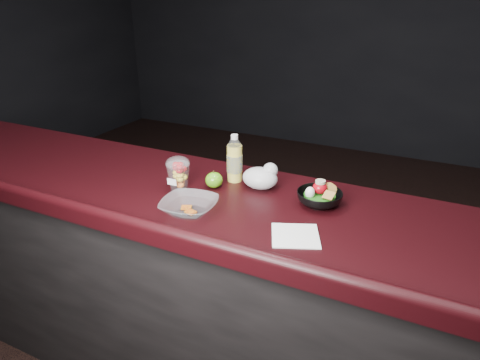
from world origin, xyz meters
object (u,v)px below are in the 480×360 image
at_px(fruit_cup, 178,173).
at_px(snack_bowl, 319,197).
at_px(takeout_bowl, 189,206).
at_px(lemonade_bottle, 235,162).
at_px(green_apple, 214,180).

xyz_separation_m(fruit_cup, snack_bowl, (0.58, 0.11, -0.04)).
distance_m(snack_bowl, takeout_bowl, 0.50).
height_order(lemonade_bottle, snack_bowl, lemonade_bottle).
xyz_separation_m(lemonade_bottle, takeout_bowl, (-0.02, -0.34, -0.06)).
xyz_separation_m(lemonade_bottle, fruit_cup, (-0.17, -0.18, -0.02)).
distance_m(green_apple, snack_bowl, 0.45).
height_order(green_apple, takeout_bowl, green_apple).
distance_m(fruit_cup, snack_bowl, 0.59).
height_order(lemonade_bottle, takeout_bowl, lemonade_bottle).
bearing_deg(snack_bowl, fruit_cup, -168.81).
height_order(fruit_cup, green_apple, fruit_cup).
height_order(snack_bowl, takeout_bowl, snack_bowl).
relative_size(lemonade_bottle, fruit_cup, 1.47).
xyz_separation_m(lemonade_bottle, green_apple, (-0.05, -0.11, -0.05)).
xyz_separation_m(snack_bowl, takeout_bowl, (-0.42, -0.28, -0.01)).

